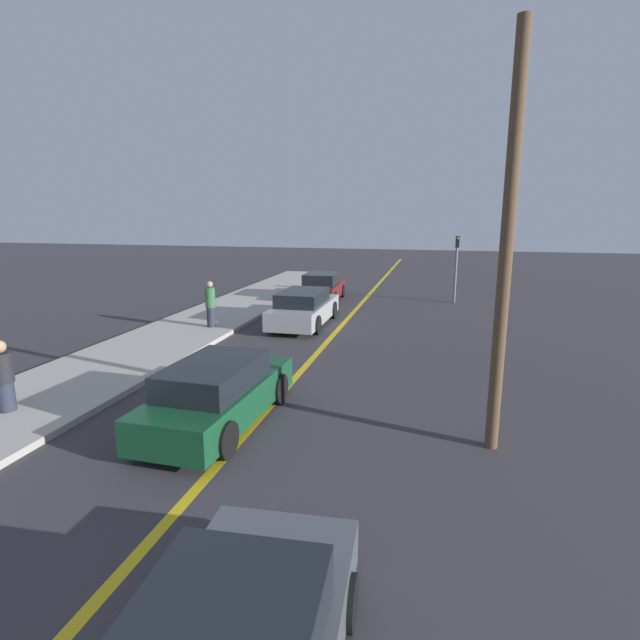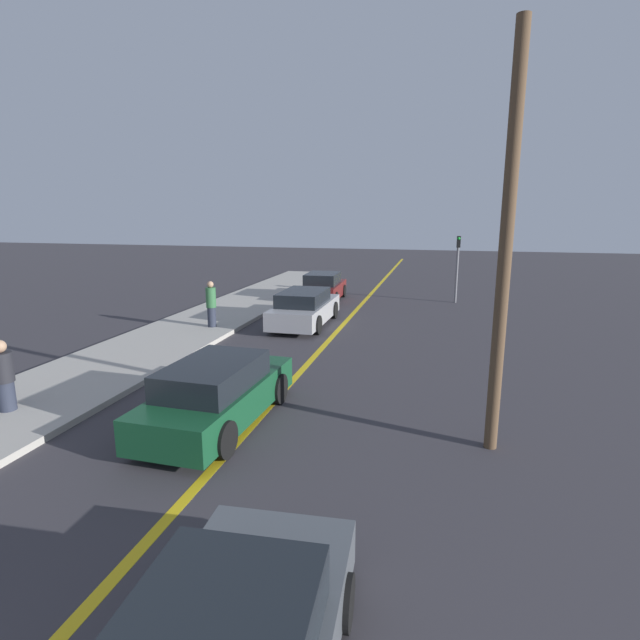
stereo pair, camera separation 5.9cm
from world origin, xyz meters
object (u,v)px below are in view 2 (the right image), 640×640
(car_ahead_center, at_px, (218,393))
(traffic_light, at_px, (457,261))
(car_parked_left_lot, at_px, (323,287))
(pedestrian_far_standing, at_px, (211,304))
(pedestrian_mid_group, at_px, (4,376))
(utility_pole, at_px, (505,250))
(car_far_distant, at_px, (305,308))

(car_ahead_center, relative_size, traffic_light, 1.39)
(car_parked_left_lot, relative_size, traffic_light, 1.20)
(car_ahead_center, xyz_separation_m, pedestrian_far_standing, (-3.92, 7.79, 0.33))
(pedestrian_far_standing, distance_m, traffic_light, 12.34)
(car_parked_left_lot, bearing_deg, car_ahead_center, -86.85)
(pedestrian_mid_group, relative_size, pedestrian_far_standing, 0.91)
(pedestrian_mid_group, distance_m, traffic_light, 19.53)
(traffic_light, height_order, utility_pole, utility_pole)
(car_far_distant, bearing_deg, car_ahead_center, -85.60)
(car_parked_left_lot, xyz_separation_m, pedestrian_far_standing, (-2.58, -7.32, 0.35))
(pedestrian_far_standing, distance_m, utility_pole, 12.40)
(car_ahead_center, height_order, pedestrian_mid_group, pedestrian_mid_group)
(car_ahead_center, xyz_separation_m, car_parked_left_lot, (-1.34, 15.11, -0.01))
(car_parked_left_lot, distance_m, utility_pole, 16.66)
(car_parked_left_lot, height_order, traffic_light, traffic_light)
(pedestrian_mid_group, xyz_separation_m, traffic_light, (9.84, 16.84, 1.13))
(car_parked_left_lot, bearing_deg, utility_pole, -67.08)
(car_ahead_center, distance_m, utility_pole, 6.34)
(car_ahead_center, xyz_separation_m, traffic_light, (5.16, 16.08, 1.37))
(pedestrian_far_standing, bearing_deg, pedestrian_mid_group, -95.11)
(utility_pole, bearing_deg, car_parked_left_lot, 114.84)
(car_far_distant, xyz_separation_m, utility_pole, (6.29, -9.29, 3.09))
(traffic_light, bearing_deg, car_ahead_center, -107.78)
(car_ahead_center, xyz_separation_m, pedestrian_mid_group, (-4.68, -0.76, 0.24))
(car_parked_left_lot, relative_size, utility_pole, 0.52)
(car_parked_left_lot, distance_m, pedestrian_mid_group, 16.21)
(car_ahead_center, height_order, car_parked_left_lot, car_ahead_center)
(pedestrian_far_standing, relative_size, traffic_light, 0.53)
(car_far_distant, relative_size, utility_pole, 0.63)
(pedestrian_mid_group, distance_m, utility_pole, 10.65)
(car_far_distant, xyz_separation_m, pedestrian_far_standing, (-3.16, -1.75, 0.34))
(car_ahead_center, bearing_deg, utility_pole, 4.86)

